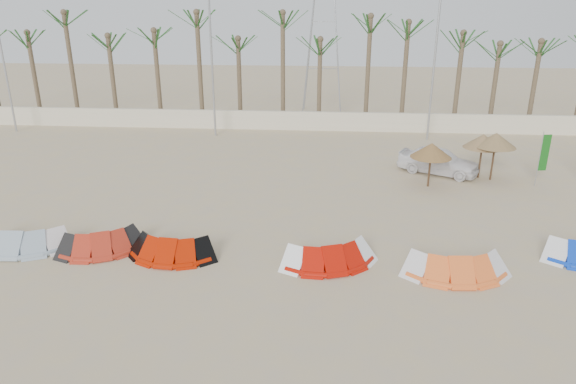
# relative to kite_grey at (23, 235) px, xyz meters

# --- Properties ---
(ground) EXTENTS (120.00, 120.00, 0.00)m
(ground) POSITION_rel_kite_grey_xyz_m (9.52, -3.06, -0.42)
(ground) COLOR tan
(ground) RESTS_ON ground
(boundary_wall) EXTENTS (60.00, 0.30, 1.30)m
(boundary_wall) POSITION_rel_kite_grey_xyz_m (9.52, 18.94, 0.23)
(boundary_wall) COLOR beige
(boundary_wall) RESTS_ON ground
(palm_line) EXTENTS (52.00, 4.00, 7.70)m
(palm_line) POSITION_rel_kite_grey_xyz_m (10.19, 20.44, 6.02)
(palm_line) COLOR brown
(palm_line) RESTS_ON ground
(lamp_a) EXTENTS (1.25, 0.14, 11.00)m
(lamp_a) POSITION_rel_kite_grey_xyz_m (-10.44, 16.94, 5.35)
(lamp_a) COLOR #A5A8AD
(lamp_a) RESTS_ON ground
(lamp_b) EXTENTS (1.25, 0.14, 11.00)m
(lamp_b) POSITION_rel_kite_grey_xyz_m (3.56, 16.94, 5.35)
(lamp_b) COLOR #A5A8AD
(lamp_b) RESTS_ON ground
(lamp_c) EXTENTS (1.25, 0.14, 11.00)m
(lamp_c) POSITION_rel_kite_grey_xyz_m (17.56, 16.94, 5.35)
(lamp_c) COLOR #A5A8AD
(lamp_c) RESTS_ON ground
(pylon) EXTENTS (3.00, 3.00, 14.00)m
(pylon) POSITION_rel_kite_grey_xyz_m (10.52, 24.94, -0.42)
(pylon) COLOR #A5A8AD
(pylon) RESTS_ON ground
(kite_grey) EXTENTS (3.66, 1.65, 0.90)m
(kite_grey) POSITION_rel_kite_grey_xyz_m (0.00, 0.00, 0.00)
(kite_grey) COLOR #90A0AD
(kite_grey) RESTS_ON ground
(kite_red_left) EXTENTS (3.44, 2.48, 0.90)m
(kite_red_left) POSITION_rel_kite_grey_xyz_m (3.09, -0.03, -0.00)
(kite_red_left) COLOR #AE2916
(kite_red_left) RESTS_ON ground
(kite_red_mid) EXTENTS (3.19, 1.72, 0.90)m
(kite_red_mid) POSITION_rel_kite_grey_xyz_m (5.70, -0.28, -0.00)
(kite_red_mid) COLOR #AB1700
(kite_red_mid) RESTS_ON ground
(kite_red_right) EXTENTS (3.61, 2.38, 0.90)m
(kite_red_right) POSITION_rel_kite_grey_xyz_m (11.22, -0.35, -0.00)
(kite_red_right) COLOR #B00F03
(kite_red_right) RESTS_ON ground
(kite_orange) EXTENTS (3.49, 1.73, 0.90)m
(kite_orange) POSITION_rel_kite_grey_xyz_m (15.35, -0.75, -0.00)
(kite_orange) COLOR orange
(kite_orange) RESTS_ON ground
(parasol_left) EXTENTS (1.97, 1.97, 2.17)m
(parasol_left) POSITION_rel_kite_grey_xyz_m (15.99, 7.76, 1.40)
(parasol_left) COLOR #4C331E
(parasol_left) RESTS_ON ground
(parasol_mid) EXTENTS (1.91, 1.91, 2.27)m
(parasol_mid) POSITION_rel_kite_grey_xyz_m (18.79, 9.31, 1.50)
(parasol_mid) COLOR #4C331E
(parasol_mid) RESTS_ON ground
(parasol_right) EXTENTS (2.01, 2.01, 2.43)m
(parasol_right) POSITION_rel_kite_grey_xyz_m (19.30, 8.98, 1.65)
(parasol_right) COLOR #4C331E
(parasol_right) RESTS_ON ground
(flag_green) EXTENTS (0.45, 0.09, 2.74)m
(flag_green) POSITION_rel_kite_grey_xyz_m (21.34, 8.16, 1.20)
(flag_green) COLOR #A5A8AD
(flag_green) RESTS_ON ground
(car) EXTENTS (4.41, 3.34, 1.40)m
(car) POSITION_rel_kite_grey_xyz_m (16.83, 9.83, 0.28)
(car) COLOR white
(car) RESTS_ON ground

